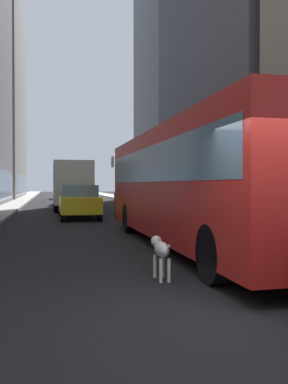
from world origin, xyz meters
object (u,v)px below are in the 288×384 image
object	(u,v)px
car_yellow_taxi	(79,201)
car_white_van	(62,192)
car_silver_sedan	(67,195)
car_red_coupe	(133,197)
dalmatian_dog	(161,250)
transit_bus	(195,180)
box_truck	(71,184)

from	to	relation	value
car_yellow_taxi	car_white_van	world-z (taller)	same
car_silver_sedan	car_white_van	bearing A→B (deg)	90.00
car_yellow_taxi	car_red_coupe	size ratio (longest dim) A/B	1.14
car_red_coupe	dalmatian_dog	world-z (taller)	car_red_coupe
transit_bus	car_silver_sedan	distance (m)	24.13
car_yellow_taxi	box_truck	xyz separation A→B (m)	(0.00, 7.19, 0.84)
car_white_van	car_red_coupe	xyz separation A→B (m)	(4.00, -21.46, -0.00)
car_yellow_taxi	car_silver_sedan	world-z (taller)	same
box_truck	car_red_coupe	bearing A→B (deg)	-7.05
transit_bus	car_yellow_taxi	bearing A→B (deg)	103.41
car_silver_sedan	car_red_coupe	bearing A→B (deg)	-61.03
transit_bus	dalmatian_dog	size ratio (longest dim) A/B	11.98
car_silver_sedan	car_red_coupe	world-z (taller)	same
car_yellow_taxi	transit_bus	bearing A→B (deg)	-76.59
car_red_coupe	dalmatian_dog	distance (m)	20.64
car_white_van	dalmatian_dog	bearing A→B (deg)	-89.29
car_silver_sedan	box_truck	world-z (taller)	box_truck
box_truck	car_yellow_taxi	bearing A→B (deg)	-90.00
dalmatian_dog	car_red_coupe	bearing A→B (deg)	80.30
car_yellow_taxi	box_truck	bearing A→B (deg)	90.00
car_red_coupe	box_truck	size ratio (longest dim) A/B	0.54
car_yellow_taxi	box_truck	distance (m)	7.24
transit_bus	car_yellow_taxi	distance (m)	10.39
car_silver_sedan	box_truck	bearing A→B (deg)	-90.00
car_yellow_taxi	car_red_coupe	world-z (taller)	same
car_yellow_taxi	car_white_van	distance (m)	28.15
car_yellow_taxi	car_white_van	bearing A→B (deg)	90.00
car_red_coupe	car_yellow_taxi	bearing A→B (deg)	-120.85
box_truck	dalmatian_dog	world-z (taller)	box_truck
car_white_van	box_truck	distance (m)	20.98
car_white_van	car_yellow_taxi	bearing A→B (deg)	-90.00
transit_bus	car_white_van	world-z (taller)	transit_bus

